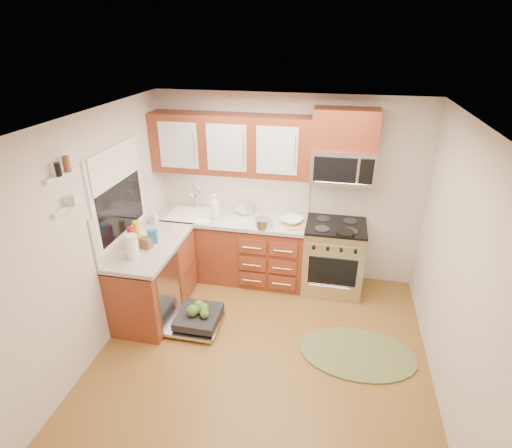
% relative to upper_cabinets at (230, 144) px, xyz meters
% --- Properties ---
extents(floor, '(3.50, 3.50, 0.00)m').
position_rel_upper_cabinets_xyz_m(floor, '(0.73, -1.57, -1.88)').
color(floor, brown).
rests_on(floor, ground).
extents(ceiling, '(3.50, 3.50, 0.00)m').
position_rel_upper_cabinets_xyz_m(ceiling, '(0.73, -1.57, 0.62)').
color(ceiling, white).
rests_on(ceiling, ground).
extents(wall_back, '(3.50, 0.04, 2.50)m').
position_rel_upper_cabinets_xyz_m(wall_back, '(0.73, 0.18, -0.62)').
color(wall_back, beige).
rests_on(wall_back, ground).
extents(wall_front, '(3.50, 0.04, 2.50)m').
position_rel_upper_cabinets_xyz_m(wall_front, '(0.73, -3.33, -0.62)').
color(wall_front, beige).
rests_on(wall_front, ground).
extents(wall_left, '(0.04, 3.50, 2.50)m').
position_rel_upper_cabinets_xyz_m(wall_left, '(-1.02, -1.57, -0.62)').
color(wall_left, beige).
rests_on(wall_left, ground).
extents(wall_right, '(0.04, 3.50, 2.50)m').
position_rel_upper_cabinets_xyz_m(wall_right, '(2.48, -1.57, -0.62)').
color(wall_right, beige).
rests_on(wall_right, ground).
extents(base_cabinet_back, '(2.05, 0.60, 0.85)m').
position_rel_upper_cabinets_xyz_m(base_cabinet_back, '(0.00, -0.12, -1.45)').
color(base_cabinet_back, maroon).
rests_on(base_cabinet_back, ground).
extents(base_cabinet_left, '(0.60, 1.25, 0.85)m').
position_rel_upper_cabinets_xyz_m(base_cabinet_left, '(-0.72, -1.05, -1.45)').
color(base_cabinet_left, maroon).
rests_on(base_cabinet_left, ground).
extents(countertop_back, '(2.07, 0.64, 0.05)m').
position_rel_upper_cabinets_xyz_m(countertop_back, '(0.00, -0.14, -0.97)').
color(countertop_back, '#B9B4A9').
rests_on(countertop_back, base_cabinet_back).
extents(countertop_left, '(0.64, 1.27, 0.05)m').
position_rel_upper_cabinets_xyz_m(countertop_left, '(-0.71, -1.05, -0.97)').
color(countertop_left, '#B9B4A9').
rests_on(countertop_left, base_cabinet_left).
extents(backsplash_back, '(2.05, 0.02, 0.57)m').
position_rel_upper_cabinets_xyz_m(backsplash_back, '(0.00, 0.16, -0.67)').
color(backsplash_back, beige).
rests_on(backsplash_back, ground).
extents(backsplash_left, '(0.02, 1.25, 0.57)m').
position_rel_upper_cabinets_xyz_m(backsplash_left, '(-1.01, -1.05, -0.67)').
color(backsplash_left, beige).
rests_on(backsplash_left, ground).
extents(upper_cabinets, '(2.05, 0.35, 0.75)m').
position_rel_upper_cabinets_xyz_m(upper_cabinets, '(0.00, 0.00, 0.00)').
color(upper_cabinets, maroon).
rests_on(upper_cabinets, ground).
extents(cabinet_over_mw, '(0.76, 0.35, 0.47)m').
position_rel_upper_cabinets_xyz_m(cabinet_over_mw, '(1.41, 0.00, 0.26)').
color(cabinet_over_mw, maroon).
rests_on(cabinet_over_mw, ground).
extents(range, '(0.76, 0.64, 0.95)m').
position_rel_upper_cabinets_xyz_m(range, '(1.41, -0.15, -1.40)').
color(range, silver).
rests_on(range, ground).
extents(microwave, '(0.76, 0.38, 0.40)m').
position_rel_upper_cabinets_xyz_m(microwave, '(1.41, -0.02, -0.18)').
color(microwave, silver).
rests_on(microwave, ground).
extents(sink, '(0.62, 0.50, 0.26)m').
position_rel_upper_cabinets_xyz_m(sink, '(-0.52, -0.16, -1.07)').
color(sink, white).
rests_on(sink, ground).
extents(dishwasher, '(0.70, 0.60, 0.20)m').
position_rel_upper_cabinets_xyz_m(dishwasher, '(-0.13, -1.27, -1.77)').
color(dishwasher, silver).
rests_on(dishwasher, ground).
extents(window, '(0.03, 1.05, 1.05)m').
position_rel_upper_cabinets_xyz_m(window, '(-1.01, -1.07, -0.32)').
color(window, white).
rests_on(window, ground).
extents(window_blind, '(0.02, 0.96, 0.40)m').
position_rel_upper_cabinets_xyz_m(window_blind, '(-0.98, -1.07, 0.00)').
color(window_blind, white).
rests_on(window_blind, ground).
extents(shelf_upper, '(0.04, 0.40, 0.03)m').
position_rel_upper_cabinets_xyz_m(shelf_upper, '(-0.99, -1.92, 0.17)').
color(shelf_upper, white).
rests_on(shelf_upper, ground).
extents(shelf_lower, '(0.04, 0.40, 0.03)m').
position_rel_upper_cabinets_xyz_m(shelf_lower, '(-0.99, -1.92, -0.12)').
color(shelf_lower, white).
rests_on(shelf_lower, ground).
extents(rug, '(1.47, 1.23, 0.02)m').
position_rel_upper_cabinets_xyz_m(rug, '(1.74, -1.36, -1.86)').
color(rug, olive).
rests_on(rug, ground).
extents(skillet, '(0.26, 0.26, 0.04)m').
position_rel_upper_cabinets_xyz_m(skillet, '(1.52, -0.40, -0.90)').
color(skillet, black).
rests_on(skillet, range).
extents(stock_pot, '(0.27, 0.27, 0.12)m').
position_rel_upper_cabinets_xyz_m(stock_pot, '(0.50, -0.35, -0.89)').
color(stock_pot, silver).
rests_on(stock_pot, countertop_back).
extents(cutting_board, '(0.28, 0.22, 0.02)m').
position_rel_upper_cabinets_xyz_m(cutting_board, '(0.91, -0.28, -0.94)').
color(cutting_board, '#AC824E').
rests_on(cutting_board, countertop_back).
extents(canister, '(0.11, 0.11, 0.17)m').
position_rel_upper_cabinets_xyz_m(canister, '(0.23, 0.03, -0.87)').
color(canister, silver).
rests_on(canister, countertop_back).
extents(paper_towel_roll, '(0.17, 0.17, 0.28)m').
position_rel_upper_cabinets_xyz_m(paper_towel_roll, '(-0.75, -1.38, -0.81)').
color(paper_towel_roll, white).
rests_on(paper_towel_roll, countertop_left).
extents(mustard_bottle, '(0.09, 0.09, 0.25)m').
position_rel_upper_cabinets_xyz_m(mustard_bottle, '(-0.90, -0.99, -0.83)').
color(mustard_bottle, yellow).
rests_on(mustard_bottle, countertop_left).
extents(red_bottle, '(0.09, 0.09, 0.27)m').
position_rel_upper_cabinets_xyz_m(red_bottle, '(-0.86, -1.19, -0.81)').
color(red_bottle, red).
rests_on(red_bottle, countertop_left).
extents(wooden_box, '(0.14, 0.12, 0.12)m').
position_rel_upper_cabinets_xyz_m(wooden_box, '(-0.71, -1.14, -0.89)').
color(wooden_box, brown).
rests_on(wooden_box, countertop_left).
extents(blue_carton, '(0.12, 0.08, 0.17)m').
position_rel_upper_cabinets_xyz_m(blue_carton, '(-0.69, -1.00, -0.86)').
color(blue_carton, '#287EBB').
rests_on(blue_carton, countertop_left).
extents(bowl_a, '(0.37, 0.37, 0.07)m').
position_rel_upper_cabinets_xyz_m(bowl_a, '(0.83, -0.15, -0.92)').
color(bowl_a, '#999999').
rests_on(bowl_a, countertop_back).
extents(bowl_b, '(0.27, 0.27, 0.08)m').
position_rel_upper_cabinets_xyz_m(bowl_b, '(0.16, 0.03, -0.91)').
color(bowl_b, '#999999').
rests_on(bowl_b, countertop_back).
extents(cup, '(0.13, 0.13, 0.09)m').
position_rel_upper_cabinets_xyz_m(cup, '(0.55, -0.26, -0.91)').
color(cup, '#999999').
rests_on(cup, countertop_back).
extents(soap_bottle_a, '(0.17, 0.17, 0.34)m').
position_rel_upper_cabinets_xyz_m(soap_bottle_a, '(-0.17, -0.22, -0.78)').
color(soap_bottle_a, '#999999').
rests_on(soap_bottle_a, countertop_back).
extents(soap_bottle_b, '(0.09, 0.09, 0.17)m').
position_rel_upper_cabinets_xyz_m(soap_bottle_b, '(-0.90, -0.52, -0.86)').
color(soap_bottle_b, '#999999').
rests_on(soap_bottle_b, countertop_left).
extents(soap_bottle_c, '(0.16, 0.16, 0.15)m').
position_rel_upper_cabinets_xyz_m(soap_bottle_c, '(-0.89, -0.94, -0.87)').
color(soap_bottle_c, '#999999').
rests_on(soap_bottle_c, countertop_left).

